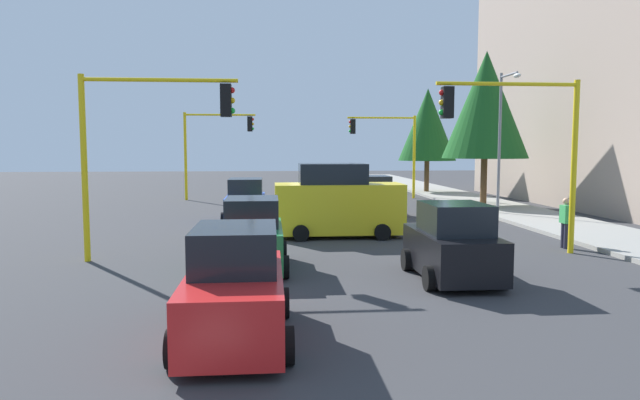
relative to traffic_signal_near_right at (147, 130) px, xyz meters
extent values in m
plane|color=#353538|center=(-6.00, 5.67, -3.89)|extent=(120.00, 120.00, 0.00)
cube|color=gray|center=(-11.00, 16.17, -3.82)|extent=(80.00, 4.00, 0.15)
cube|color=silver|center=(6.30, 2.67, -3.89)|extent=(2.20, 0.36, 0.01)
cone|color=silver|center=(5.00, 2.67, -3.89)|extent=(0.01, 1.10, 1.10)
cube|color=gray|center=(-15.74, 24.17, 3.63)|extent=(21.03, 9.00, 15.05)
cylinder|color=yellow|center=(0.00, -1.83, -1.15)|extent=(0.18, 0.18, 5.49)
cylinder|color=yellow|center=(0.00, 0.42, 1.44)|extent=(0.12, 4.50, 0.12)
cube|color=black|center=(0.00, 2.31, 0.86)|extent=(0.36, 0.32, 0.96)
sphere|color=red|center=(0.00, 2.49, 1.16)|extent=(0.18, 0.18, 0.18)
sphere|color=yellow|center=(0.00, 2.49, 0.86)|extent=(0.18, 0.18, 0.18)
sphere|color=green|center=(0.00, 2.49, 0.56)|extent=(0.18, 0.18, 0.18)
cylinder|color=yellow|center=(0.00, 13.17, -1.16)|extent=(0.18, 0.18, 5.47)
cylinder|color=yellow|center=(0.00, 10.92, 1.43)|extent=(0.12, 4.50, 0.12)
cube|color=black|center=(0.00, 9.03, 0.85)|extent=(0.36, 0.32, 0.96)
sphere|color=red|center=(0.00, 8.85, 1.15)|extent=(0.18, 0.18, 0.18)
sphere|color=yellow|center=(0.00, 8.85, 0.85)|extent=(0.18, 0.18, 0.18)
sphere|color=green|center=(0.00, 8.85, 0.55)|extent=(0.18, 0.18, 0.18)
cylinder|color=yellow|center=(-20.00, 13.17, -1.15)|extent=(0.18, 0.18, 5.50)
cylinder|color=yellow|center=(-20.00, 10.92, 1.45)|extent=(0.12, 4.50, 0.12)
cube|color=black|center=(-20.00, 9.03, 0.87)|extent=(0.36, 0.32, 0.96)
sphere|color=red|center=(-20.00, 8.85, 1.17)|extent=(0.18, 0.18, 0.18)
sphere|color=yellow|center=(-20.00, 8.85, 0.87)|extent=(0.18, 0.18, 0.18)
sphere|color=green|center=(-20.00, 8.85, 0.57)|extent=(0.18, 0.18, 0.18)
cylinder|color=yellow|center=(-20.00, -1.83, -1.08)|extent=(0.18, 0.18, 5.63)
cylinder|color=yellow|center=(-20.00, 0.42, 1.59)|extent=(0.12, 4.50, 0.12)
cube|color=black|center=(-20.00, 2.31, 1.01)|extent=(0.36, 0.32, 0.96)
sphere|color=red|center=(-20.00, 2.49, 1.31)|extent=(0.18, 0.18, 0.18)
sphere|color=yellow|center=(-20.00, 2.49, 1.01)|extent=(0.18, 0.18, 0.18)
sphere|color=green|center=(-20.00, 2.49, 0.71)|extent=(0.18, 0.18, 0.18)
cylinder|color=slate|center=(-10.00, 14.87, -0.39)|extent=(0.14, 0.14, 7.00)
cylinder|color=slate|center=(-9.10, 14.87, 2.91)|extent=(1.80, 0.10, 0.10)
ellipsoid|color=silver|center=(-8.20, 14.87, 2.76)|extent=(0.56, 0.28, 0.20)
cylinder|color=brown|center=(-24.00, 15.17, -2.57)|extent=(0.36, 0.36, 2.64)
cone|color=#19511E|center=(-24.00, 15.17, 1.18)|extent=(4.22, 4.22, 5.27)
cylinder|color=brown|center=(-14.00, 15.67, -2.40)|extent=(0.36, 0.36, 2.98)
cone|color=#19511E|center=(-14.00, 15.67, 1.88)|extent=(4.77, 4.77, 5.97)
cube|color=yellow|center=(-4.00, 6.17, -2.80)|extent=(1.90, 4.80, 1.85)
cube|color=black|center=(-4.00, 5.93, -1.50)|extent=(1.67, 2.50, 0.76)
cylinder|color=black|center=(-5.01, 7.66, -3.59)|extent=(0.20, 0.60, 0.60)
cylinder|color=black|center=(-2.99, 7.66, -3.59)|extent=(0.20, 0.60, 0.60)
cylinder|color=black|center=(-5.01, 4.68, -3.59)|extent=(0.20, 0.60, 0.60)
cylinder|color=black|center=(-2.99, 4.68, -3.59)|extent=(0.20, 0.60, 0.60)
cube|color=#1E7238|center=(1.60, 3.09, -3.20)|extent=(3.72, 1.63, 1.05)
cube|color=black|center=(1.41, 3.09, -2.30)|extent=(1.94, 1.43, 0.76)
cylinder|color=black|center=(2.75, 3.97, -3.59)|extent=(0.60, 0.20, 0.60)
cylinder|color=black|center=(2.75, 2.22, -3.59)|extent=(0.60, 0.20, 0.60)
cylinder|color=black|center=(0.44, 3.97, -3.59)|extent=(0.60, 0.20, 0.60)
cylinder|color=black|center=(0.44, 2.22, -3.59)|extent=(0.60, 0.20, 0.60)
cube|color=blue|center=(-8.58, 2.48, -3.20)|extent=(4.03, 1.69, 1.05)
cube|color=black|center=(-8.78, 2.48, -2.30)|extent=(2.09, 1.49, 0.76)
cylinder|color=black|center=(-7.33, 3.39, -3.59)|extent=(0.60, 0.20, 0.60)
cylinder|color=black|center=(-7.33, 1.57, -3.59)|extent=(0.60, 0.20, 0.60)
cylinder|color=black|center=(-9.83, 3.39, -3.59)|extent=(0.60, 0.20, 0.60)
cylinder|color=black|center=(-9.83, 1.57, -3.59)|extent=(0.60, 0.20, 0.60)
cube|color=orange|center=(-10.97, 8.77, -3.20)|extent=(3.61, 1.67, 1.05)
cube|color=black|center=(-10.79, 8.77, -2.30)|extent=(1.88, 1.47, 0.76)
cylinder|color=black|center=(-12.09, 7.88, -3.59)|extent=(0.60, 0.20, 0.60)
cylinder|color=black|center=(-12.09, 9.66, -3.59)|extent=(0.60, 0.20, 0.60)
cylinder|color=black|center=(-9.86, 7.88, -3.59)|extent=(0.60, 0.20, 0.60)
cylinder|color=black|center=(-9.86, 9.66, -3.59)|extent=(0.60, 0.20, 0.60)
cube|color=black|center=(3.20, 8.21, -3.20)|extent=(3.60, 1.69, 1.05)
cube|color=black|center=(3.38, 8.21, -2.30)|extent=(1.87, 1.48, 0.76)
cylinder|color=black|center=(2.08, 7.31, -3.59)|extent=(0.60, 0.20, 0.60)
cylinder|color=black|center=(2.08, 9.12, -3.59)|extent=(0.60, 0.20, 0.60)
cylinder|color=black|center=(4.32, 7.31, -3.59)|extent=(0.60, 0.20, 0.60)
cylinder|color=black|center=(4.32, 9.12, -3.59)|extent=(0.60, 0.20, 0.60)
cube|color=red|center=(7.36, 2.97, -3.20)|extent=(3.95, 1.63, 1.05)
cube|color=black|center=(7.16, 2.97, -2.30)|extent=(2.05, 1.44, 0.76)
cylinder|color=black|center=(8.58, 3.85, -3.59)|extent=(0.60, 0.20, 0.60)
cylinder|color=black|center=(8.58, 2.10, -3.59)|extent=(0.60, 0.20, 0.60)
cylinder|color=black|center=(6.13, 3.85, -3.59)|extent=(0.60, 0.20, 0.60)
cylinder|color=black|center=(6.13, 2.10, -3.59)|extent=(0.60, 0.20, 0.60)
cylinder|color=#262638|center=(-0.76, 13.43, -3.47)|extent=(0.16, 0.16, 0.85)
cylinder|color=#262638|center=(-0.96, 13.43, -3.47)|extent=(0.16, 0.16, 0.85)
cube|color=green|center=(-0.86, 13.43, -2.74)|extent=(0.40, 0.24, 0.60)
sphere|color=tan|center=(-0.86, 13.43, -2.30)|extent=(0.22, 0.22, 0.22)
camera|label=1|loc=(17.13, 3.60, -0.54)|focal=31.80mm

